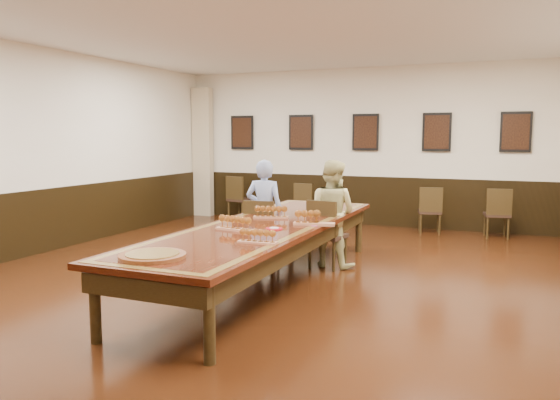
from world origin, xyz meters
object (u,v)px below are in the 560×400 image
at_px(spare_chair_d, 497,213).
at_px(person_man, 264,212).
at_px(spare_chair_b, 307,204).
at_px(chair_woman, 328,234).
at_px(chair_man, 263,232).
at_px(carved_platter, 152,256).
at_px(person_woman, 331,213).
at_px(conference_table, 264,236).
at_px(spare_chair_a, 240,198).
at_px(spare_chair_c, 430,210).

distance_m(spare_chair_d, person_man, 4.56).
bearing_deg(person_man, spare_chair_d, -140.54).
bearing_deg(spare_chair_b, person_man, 105.02).
bearing_deg(chair_woman, chair_man, 20.38).
relative_size(chair_man, carved_platter, 1.25).
height_order(chair_man, carved_platter, chair_man).
relative_size(spare_chair_b, carved_platter, 1.15).
bearing_deg(chair_woman, person_woman, -90.00).
bearing_deg(conference_table, person_man, 114.35).
bearing_deg(conference_table, chair_man, 115.78).
bearing_deg(spare_chair_a, spare_chair_d, -171.19).
relative_size(chair_woman, spare_chair_b, 1.10).
height_order(spare_chair_c, carved_platter, spare_chair_c).
relative_size(spare_chair_b, person_man, 0.58).
xyz_separation_m(spare_chair_c, person_man, (-1.87, -3.38, 0.31)).
bearing_deg(spare_chair_c, carved_platter, 64.79).
bearing_deg(spare_chair_d, chair_woman, 47.28).
distance_m(chair_man, person_woman, 1.01).
height_order(chair_woman, spare_chair_a, spare_chair_a).
bearing_deg(person_woman, chair_man, 26.01).
bearing_deg(conference_table, carved_platter, -94.16).
height_order(chair_woman, person_man, person_man).
distance_m(person_woman, conference_table, 1.35).
relative_size(chair_woman, spare_chair_c, 1.08).
xyz_separation_m(chair_woman, spare_chair_d, (2.11, 3.30, -0.03)).
bearing_deg(person_woman, spare_chair_c, -97.21).
xyz_separation_m(spare_chair_a, carved_platter, (2.50, -6.59, 0.29)).
distance_m(chair_woman, person_man, 0.97).
height_order(spare_chair_d, conference_table, spare_chair_d).
bearing_deg(spare_chair_b, spare_chair_d, -175.94).
distance_m(chair_woman, conference_table, 1.25).
bearing_deg(person_woman, carved_platter, 88.44).
height_order(spare_chair_b, person_man, person_man).
bearing_deg(carved_platter, spare_chair_c, 76.76).
xyz_separation_m(spare_chair_a, conference_table, (2.65, -4.53, 0.13)).
bearing_deg(spare_chair_a, person_man, 131.63).
height_order(chair_woman, carved_platter, chair_woman).
xyz_separation_m(chair_man, spare_chair_d, (3.02, 3.49, -0.02)).
relative_size(chair_man, person_woman, 0.63).
distance_m(person_man, person_woman, 0.96).
distance_m(spare_chair_d, person_woman, 3.84).
xyz_separation_m(spare_chair_a, spare_chair_b, (1.55, -0.02, -0.05)).
distance_m(chair_woman, carved_platter, 3.28).
relative_size(spare_chair_b, person_woman, 0.58).
xyz_separation_m(chair_woman, spare_chair_a, (-3.09, 3.37, 0.00)).
bearing_deg(chair_man, spare_chair_b, -88.54).
bearing_deg(person_man, person_woman, -177.39).
bearing_deg(spare_chair_c, spare_chair_a, -13.09).
distance_m(chair_man, chair_woman, 0.93).
bearing_deg(conference_table, spare_chair_d, 60.20).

